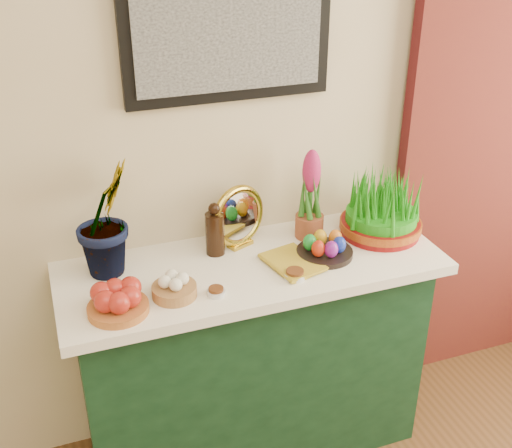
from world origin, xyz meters
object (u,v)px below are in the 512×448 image
Objects in this scene: sideboard at (252,362)px; book at (274,268)px; wheatgrass_sabzeh at (382,207)px; mirror at (239,217)px; hyacinth_green at (104,201)px.

book is at bearing -60.96° from sideboard.
wheatgrass_sabzeh is (0.55, 0.03, 0.58)m from sideboard.
book is (0.05, -0.23, -0.10)m from mirror.
mirror reaches higher than sideboard.
mirror is (0.49, 0.02, -0.16)m from hyacinth_green.
wheatgrass_sabzeh is at bearing -11.07° from mirror.
sideboard is 5.37× the size of mirror.
mirror reaches higher than book.
wheatgrass_sabzeh reaches higher than book.
hyacinth_green is at bearing 175.24° from wheatgrass_sabzeh.
book reaches higher than sideboard.
hyacinth_green is 1.70× the size of wheatgrass_sabzeh.
mirror is 0.76× the size of wheatgrass_sabzeh.
hyacinth_green reaches higher than mirror.
book is 0.67× the size of wheatgrass_sabzeh.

